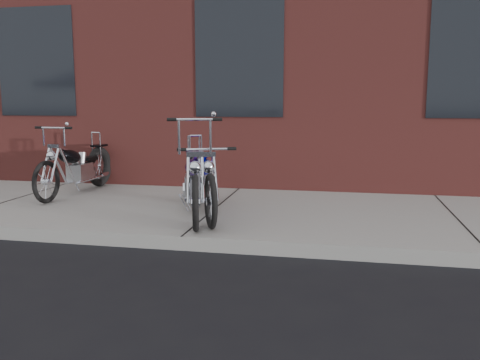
# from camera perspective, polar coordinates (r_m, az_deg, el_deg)

# --- Properties ---
(ground) EXTENTS (120.00, 120.00, 0.00)m
(ground) POSITION_cam_1_polar(r_m,az_deg,el_deg) (5.40, -6.59, -7.89)
(ground) COLOR black
(ground) RESTS_ON ground
(sidewalk) EXTENTS (22.00, 3.00, 0.15)m
(sidewalk) POSITION_cam_1_polar(r_m,az_deg,el_deg) (6.77, -2.67, -3.72)
(sidewalk) COLOR gray
(sidewalk) RESTS_ON ground
(building_brick) EXTENTS (22.00, 10.00, 8.00)m
(building_brick) POSITION_cam_1_polar(r_m,az_deg,el_deg) (13.24, 4.51, 19.52)
(building_brick) COLOR brown
(building_brick) RESTS_ON ground
(chopper_purple) EXTENTS (0.77, 2.11, 1.22)m
(chopper_purple) POSITION_cam_1_polar(r_m,az_deg,el_deg) (6.29, -4.97, -0.39)
(chopper_purple) COLOR black
(chopper_purple) RESTS_ON sidewalk
(chopper_blue) EXTENTS (0.96, 2.00, 0.93)m
(chopper_blue) POSITION_cam_1_polar(r_m,az_deg,el_deg) (6.37, -4.45, -0.32)
(chopper_blue) COLOR black
(chopper_blue) RESTS_ON sidewalk
(chopper_third) EXTENTS (0.50, 2.06, 1.05)m
(chopper_third) POSITION_cam_1_polar(r_m,az_deg,el_deg) (8.10, -17.81, 1.16)
(chopper_third) COLOR black
(chopper_third) RESTS_ON sidewalk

